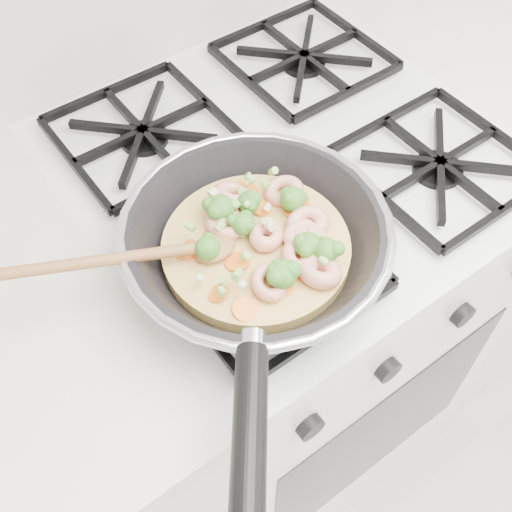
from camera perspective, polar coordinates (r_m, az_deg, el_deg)
stove at (r=1.27m, az=2.07°, el=-5.36°), size 0.60×0.60×0.92m
skillet at (r=0.74m, az=0.05°, el=1.06°), size 0.44×0.44×0.09m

